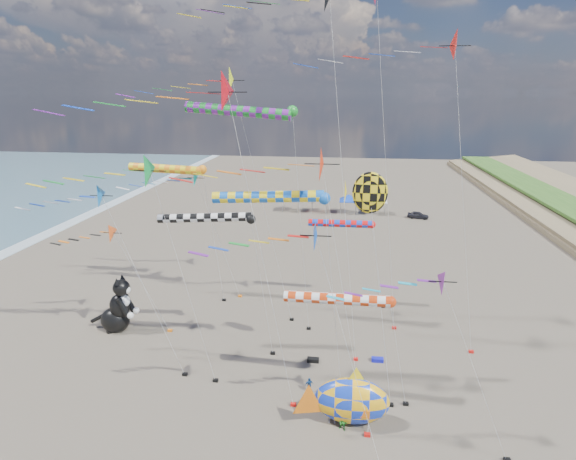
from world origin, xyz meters
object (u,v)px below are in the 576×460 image
(cat_inflatable, at_px, (116,303))
(fish_inflatable, at_px, (351,401))
(person_adult, at_px, (333,410))
(child_green, at_px, (343,423))
(parked_car, at_px, (418,215))
(child_blue, at_px, (309,385))

(cat_inflatable, bearing_deg, fish_inflatable, -20.62)
(person_adult, distance_m, child_green, 0.97)
(cat_inflatable, distance_m, parked_car, 51.70)
(fish_inflatable, bearing_deg, child_blue, 135.33)
(cat_inflatable, bearing_deg, person_adult, -21.99)
(child_green, height_order, parked_car, parked_car)
(child_blue, distance_m, parked_car, 49.47)
(fish_inflatable, height_order, child_blue, fish_inflatable)
(parked_car, bearing_deg, child_blue, 177.48)
(person_adult, xyz_separation_m, child_green, (0.65, -0.61, -0.36))
(person_adult, bearing_deg, child_green, -40.37)
(cat_inflatable, height_order, fish_inflatable, cat_inflatable)
(parked_car, bearing_deg, person_adult, -179.81)
(child_blue, bearing_deg, cat_inflatable, 133.11)
(fish_inflatable, xyz_separation_m, child_blue, (-2.80, 2.77, -1.12))
(child_green, bearing_deg, person_adult, 164.54)
(cat_inflatable, height_order, person_adult, cat_inflatable)
(cat_inflatable, xyz_separation_m, child_green, (19.62, -9.77, -2.04))
(cat_inflatable, xyz_separation_m, person_adult, (18.97, -9.15, -1.67))
(child_green, relative_size, parked_car, 0.32)
(child_green, bearing_deg, fish_inflatable, 85.04)
(fish_inflatable, relative_size, person_adult, 3.50)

